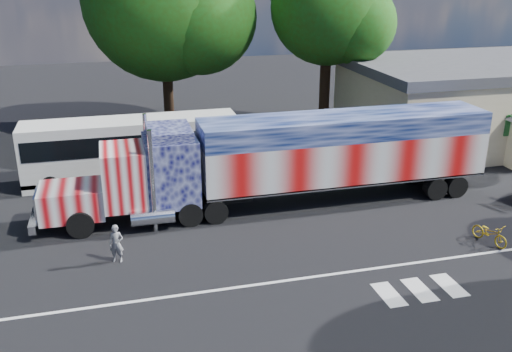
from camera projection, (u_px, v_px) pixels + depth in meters
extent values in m
plane|color=black|center=(274.00, 243.00, 23.72)|extent=(100.00, 100.00, 0.00)
cube|color=silver|center=(297.00, 279.00, 21.00)|extent=(30.00, 0.15, 0.01)
cube|color=silver|center=(389.00, 294.00, 20.03)|extent=(0.70, 1.60, 0.01)
cube|color=silver|center=(420.00, 290.00, 20.31)|extent=(0.70, 1.60, 0.01)
cube|color=silver|center=(449.00, 285.00, 20.60)|extent=(0.70, 1.60, 0.01)
cube|color=black|center=(150.00, 204.00, 25.75)|extent=(9.34, 1.04, 0.31)
cube|color=#D57B7F|center=(72.00, 201.00, 24.78)|extent=(2.70, 2.28, 1.35)
cube|color=silver|center=(38.00, 204.00, 24.45)|extent=(0.12, 1.97, 1.20)
cube|color=silver|center=(35.00, 219.00, 24.63)|extent=(0.31, 2.59, 0.37)
cube|color=#D57B7F|center=(124.00, 176.00, 24.99)|extent=(1.87, 2.59, 2.59)
cube|color=black|center=(102.00, 168.00, 24.62)|extent=(0.06, 2.18, 0.93)
cube|color=#494C82|center=(171.00, 170.00, 25.45)|extent=(2.28, 2.59, 3.01)
cube|color=#494C82|center=(169.00, 133.00, 24.85)|extent=(1.87, 2.49, 0.52)
cylinder|color=silver|center=(148.00, 162.00, 26.47)|extent=(0.21, 0.21, 4.57)
cylinder|color=silver|center=(153.00, 182.00, 23.98)|extent=(0.21, 0.21, 4.57)
cylinder|color=silver|center=(148.00, 194.00, 26.99)|extent=(1.87, 0.68, 0.68)
cylinder|color=silver|center=(153.00, 217.00, 24.54)|extent=(1.87, 0.68, 0.68)
cylinder|color=black|center=(80.00, 225.00, 24.05)|extent=(1.14, 0.36, 1.14)
cylinder|color=black|center=(82.00, 204.00, 26.12)|extent=(1.14, 0.36, 1.14)
cylinder|color=black|center=(190.00, 213.00, 25.22)|extent=(1.08, 0.57, 1.08)
cylinder|color=black|center=(183.00, 195.00, 27.19)|extent=(1.08, 0.57, 1.08)
cylinder|color=black|center=(216.00, 211.00, 25.49)|extent=(1.08, 0.57, 1.08)
cylinder|color=black|center=(207.00, 193.00, 27.46)|extent=(1.08, 0.57, 1.08)
cube|color=black|center=(342.00, 180.00, 27.86)|extent=(13.49, 1.14, 0.31)
cube|color=#D27474|center=(344.00, 157.00, 27.45)|extent=(13.90, 2.70, 2.08)
cube|color=#42518A|center=(346.00, 126.00, 26.90)|extent=(13.90, 2.70, 1.04)
cube|color=silver|center=(343.00, 177.00, 27.81)|extent=(13.90, 2.70, 0.12)
cube|color=silver|center=(472.00, 136.00, 28.91)|extent=(0.04, 2.59, 3.01)
cylinder|color=black|center=(435.00, 188.00, 28.09)|extent=(1.08, 0.57, 1.08)
cylinder|color=black|center=(413.00, 173.00, 30.06)|extent=(1.08, 0.57, 1.08)
cylinder|color=black|center=(455.00, 186.00, 28.35)|extent=(1.08, 0.57, 1.08)
cylinder|color=black|center=(432.00, 171.00, 30.33)|extent=(1.08, 0.57, 1.08)
cube|color=silver|center=(132.00, 149.00, 30.33)|extent=(11.22, 2.43, 3.27)
cube|color=black|center=(132.00, 139.00, 30.11)|extent=(10.84, 2.49, 1.03)
cube|color=black|center=(134.00, 171.00, 30.75)|extent=(11.22, 2.43, 0.23)
cube|color=black|center=(20.00, 155.00, 28.95)|extent=(0.06, 2.15, 1.31)
cylinder|color=black|center=(51.00, 185.00, 28.68)|extent=(0.93, 0.28, 0.93)
cylinder|color=black|center=(54.00, 170.00, 30.80)|extent=(0.93, 0.28, 0.93)
cylinder|color=black|center=(189.00, 173.00, 30.34)|extent=(0.93, 0.28, 0.93)
cylinder|color=black|center=(183.00, 159.00, 32.46)|extent=(0.93, 0.28, 0.93)
cylinder|color=black|center=(205.00, 171.00, 30.54)|extent=(0.93, 0.28, 0.93)
cylinder|color=black|center=(198.00, 158.00, 32.65)|extent=(0.93, 0.28, 0.93)
cube|color=#1E5926|center=(455.00, 130.00, 31.12)|extent=(1.60, 0.08, 1.20)
imported|color=slate|center=(116.00, 244.00, 22.01)|extent=(0.64, 0.52, 1.54)
imported|color=gold|center=(490.00, 233.00, 23.58)|extent=(1.05, 1.81, 0.90)
cylinder|color=black|center=(325.00, 84.00, 38.28)|extent=(0.70, 0.70, 6.64)
sphere|color=#1E5414|center=(328.00, 7.00, 36.54)|extent=(7.39, 7.39, 7.39)
sphere|color=#1E5414|center=(356.00, 23.00, 36.21)|extent=(5.17, 5.17, 5.17)
cylinder|color=black|center=(168.00, 79.00, 39.22)|extent=(0.70, 0.70, 6.94)
sphere|color=#1E5414|center=(163.00, 0.00, 37.40)|extent=(10.59, 10.59, 10.59)
sphere|color=#1E5414|center=(200.00, 17.00, 36.81)|extent=(7.41, 7.41, 7.41)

